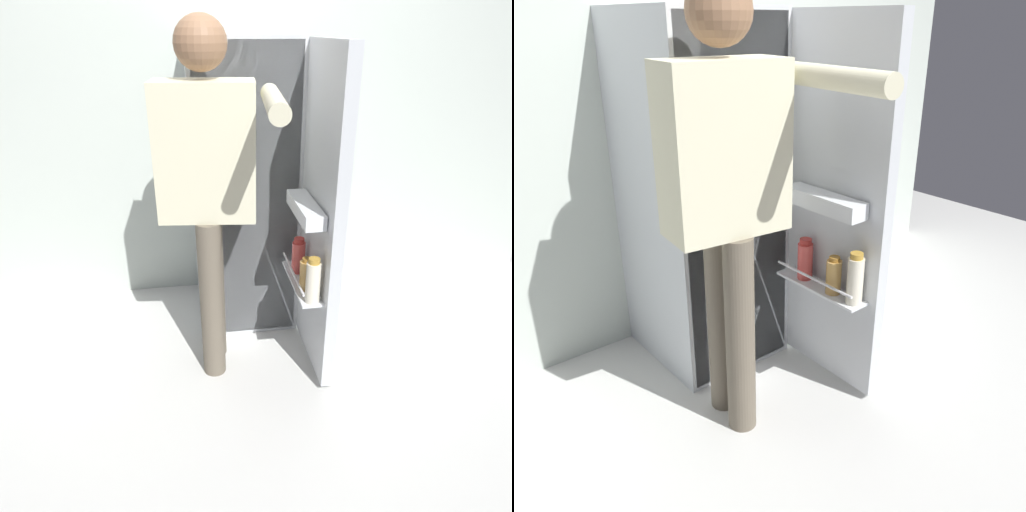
{
  "view_description": "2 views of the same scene",
  "coord_description": "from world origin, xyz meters",
  "views": [
    {
      "loc": [
        -0.31,
        -2.06,
        1.69
      ],
      "look_at": [
        0.01,
        0.03,
        0.64
      ],
      "focal_mm": 32.34,
      "sensor_mm": 36.0,
      "label": 1
    },
    {
      "loc": [
        -1.3,
        -1.52,
        1.61
      ],
      "look_at": [
        -0.02,
        0.01,
        0.71
      ],
      "focal_mm": 37.2,
      "sensor_mm": 36.0,
      "label": 2
    }
  ],
  "objects": [
    {
      "name": "kitchen_wall",
      "position": [
        0.0,
        0.94,
        1.3
      ],
      "size": [
        4.4,
        0.1,
        2.6
      ],
      "primitive_type": "cube",
      "color": "beige",
      "rests_on": "ground_plane"
    },
    {
      "name": "ground_plane",
      "position": [
        0.0,
        0.0,
        0.0
      ],
      "size": [
        6.36,
        6.36,
        0.0
      ],
      "primitive_type": "plane",
      "color": "silver"
    },
    {
      "name": "person",
      "position": [
        -0.22,
        0.02,
        1.06
      ],
      "size": [
        0.57,
        0.81,
        1.74
      ],
      "color": "#665B4C",
      "rests_on": "ground_plane"
    },
    {
      "name": "refrigerator",
      "position": [
        0.03,
        0.51,
        0.83
      ],
      "size": [
        0.64,
        1.2,
        1.66
      ],
      "color": "silver",
      "rests_on": "ground_plane"
    }
  ]
}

